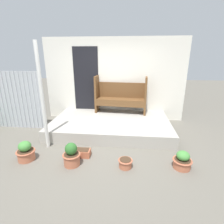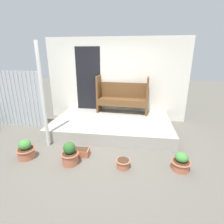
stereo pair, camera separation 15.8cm
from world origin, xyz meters
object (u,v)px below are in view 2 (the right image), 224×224
object	(u,v)px
flower_pot_right	(123,163)
planter_box_rect	(78,152)
support_post	(43,98)
bench	(122,95)
flower_pot_middle	(70,155)
flower_pot_left	(26,150)
flower_pot_far_right	(181,162)

from	to	relation	value
flower_pot_right	planter_box_rect	bearing A→B (deg)	163.12
support_post	bench	distance (m)	2.46
support_post	bench	size ratio (longest dim) A/B	1.46
support_post	bench	bearing A→B (deg)	48.73
support_post	flower_pot_middle	world-z (taller)	support_post
flower_pot_left	flower_pot_right	distance (m)	2.05
support_post	flower_pot_right	bearing A→B (deg)	-18.64
support_post	flower_pot_right	world-z (taller)	support_post
bench	flower_pot_left	distance (m)	3.09
flower_pot_middle	planter_box_rect	xyz separation A→B (m)	(0.05, 0.33, -0.13)
bench	planter_box_rect	distance (m)	2.42
flower_pot_right	planter_box_rect	distance (m)	1.05
support_post	flower_pot_left	size ratio (longest dim) A/B	5.64
bench	planter_box_rect	size ratio (longest dim) A/B	3.26
planter_box_rect	flower_pot_far_right	bearing A→B (deg)	-5.81
flower_pot_middle	planter_box_rect	world-z (taller)	flower_pot_middle
flower_pot_middle	planter_box_rect	distance (m)	0.35
support_post	planter_box_rect	world-z (taller)	support_post
support_post	flower_pot_middle	bearing A→B (deg)	-39.09
planter_box_rect	flower_pot_left	bearing A→B (deg)	-166.59
flower_pot_far_right	flower_pot_right	bearing A→B (deg)	-175.12
flower_pot_left	flower_pot_far_right	world-z (taller)	flower_pot_left
flower_pot_middle	flower_pot_far_right	size ratio (longest dim) A/B	1.29
flower_pot_far_right	planter_box_rect	size ratio (longest dim) A/B	0.75
support_post	flower_pot_right	xyz separation A→B (m)	(1.84, -0.62, -1.08)
bench	flower_pot_left	bearing A→B (deg)	-122.70
bench	flower_pot_middle	xyz separation A→B (m)	(-0.82, -2.48, -0.66)
flower_pot_far_right	planter_box_rect	bearing A→B (deg)	174.19
bench	flower_pot_far_right	distance (m)	2.80
flower_pot_middle	flower_pot_far_right	distance (m)	2.14
flower_pot_far_right	planter_box_rect	world-z (taller)	flower_pot_far_right
bench	flower_pot_middle	world-z (taller)	bench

